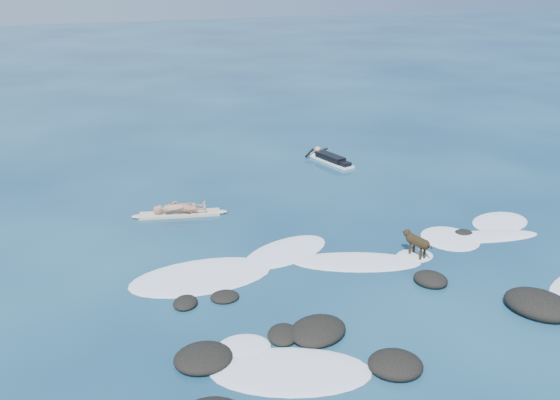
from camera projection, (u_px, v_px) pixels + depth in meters
name	position (u px, v px, depth m)	size (l,w,h in m)	color
ground	(373.00, 276.00, 16.57)	(160.00, 160.00, 0.00)	#0A2642
reef_rocks	(429.00, 328.00, 14.01)	(14.08, 7.01, 0.61)	black
breaking_foam	(385.00, 273.00, 16.70)	(13.26, 7.91, 0.12)	white
standing_surfer_rig	(179.00, 195.00, 20.29)	(3.12, 1.12, 1.79)	beige
paddling_surfer_rig	(330.00, 158.00, 25.97)	(1.35, 2.73, 0.47)	white
dog	(416.00, 241.00, 17.47)	(0.45, 1.15, 0.74)	black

